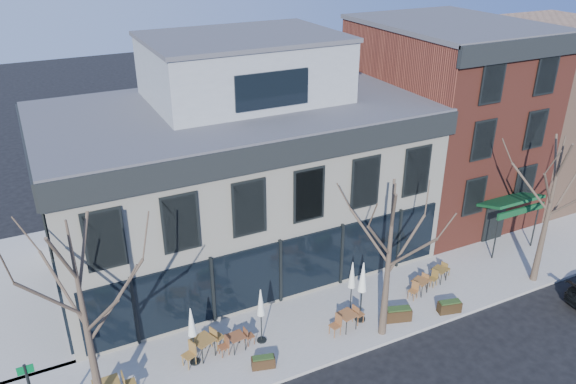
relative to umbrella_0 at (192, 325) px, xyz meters
name	(u,v)px	position (x,y,z in m)	size (l,w,h in m)	color
ground	(280,304)	(4.75, 2.08, -2.02)	(120.00, 120.00, 0.00)	black
sidewalk_front	(364,310)	(8.00, -0.07, -1.95)	(33.50, 4.70, 0.15)	gray
sidewalk_side	(9,298)	(-6.50, 8.08, -1.95)	(4.50, 12.00, 0.15)	gray
corner_building	(237,172)	(4.82, 7.15, 2.70)	(18.39, 10.39, 11.10)	beige
red_brick_building	(442,119)	(17.75, 7.06, 3.62)	(8.20, 11.78, 11.18)	maroon
bg_building	(547,103)	(27.75, 8.08, 2.98)	(12.00, 12.00, 10.00)	#8C664C
tree_corner	(86,323)	(-3.74, -1.12, 2.23)	(3.93, 3.98, 7.92)	#382B21
tree_mid	(389,260)	(7.76, -1.82, 1.77)	(3.50, 3.55, 7.04)	#382B21
tree_right	(549,209)	(16.76, -1.82, 2.00)	(3.72, 3.77, 7.48)	#382B21
cafe_set_1	(203,345)	(0.45, 0.19, -1.33)	(2.04, 1.18, 1.05)	brown
cafe_set_2	(237,341)	(1.79, -0.02, -1.44)	(1.63, 0.72, 0.84)	brown
cafe_set_3	(347,319)	(6.52, -0.91, -1.38)	(1.85, 0.84, 0.95)	brown
cafe_set_4	(420,285)	(10.98, -0.23, -1.43)	(1.67, 0.97, 0.86)	brown
cafe_set_5	(439,273)	(12.47, 0.16, -1.44)	(1.62, 0.90, 0.84)	brown
umbrella_0	(192,325)	(0.00, 0.00, 0.00)	(0.42, 0.42, 2.65)	black
umbrella_1	(261,305)	(2.91, -0.01, -0.03)	(0.42, 0.42, 2.60)	black
umbrella_2	(352,278)	(7.25, -0.04, 0.01)	(0.43, 0.43, 2.66)	black
umbrella_3	(363,280)	(7.37, -0.67, 0.23)	(0.48, 0.48, 2.97)	black
planter_1	(263,362)	(2.34, -1.45, -1.61)	(0.99, 0.60, 0.52)	#311F10
planter_2	(398,314)	(8.86, -1.42, -1.55)	(1.23, 0.79, 0.64)	black
planter_3	(449,307)	(11.27, -1.98, -1.58)	(1.11, 0.66, 0.58)	black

